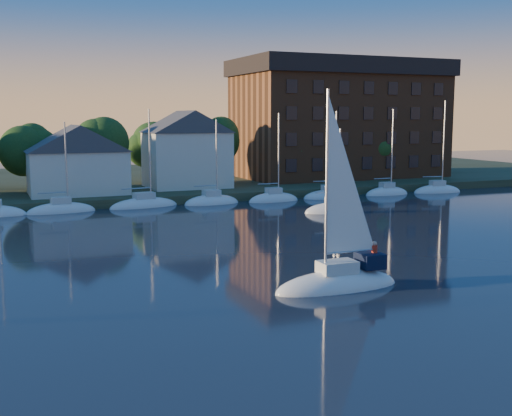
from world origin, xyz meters
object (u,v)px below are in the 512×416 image
clubhouse_east (186,148)px  hero_sailboat (339,279)px  condo_block (339,118)px  drifting_sailboat_right (333,212)px  clubhouse_centre (77,159)px

clubhouse_east → hero_sailboat: bearing=-96.3°
condo_block → drifting_sailboat_right: bearing=-121.2°
clubhouse_east → condo_block: size_ratio=0.34×
hero_sailboat → drifting_sailboat_right: hero_sailboat is taller
drifting_sailboat_right → condo_block: bearing=77.2°
clubhouse_centre → condo_block: bearing=11.2°
clubhouse_centre → clubhouse_east: (14.00, 2.00, 0.87)m
clubhouse_east → condo_block: (26.00, 5.95, 3.79)m
clubhouse_centre → hero_sailboat: size_ratio=0.91×
condo_block → hero_sailboat: 62.63m
clubhouse_centre → clubhouse_east: 14.17m
clubhouse_centre → condo_block: 41.05m
condo_block → hero_sailboat: condo_block is taller
condo_block → clubhouse_east: bearing=-167.1°
clubhouse_east → hero_sailboat: 48.15m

